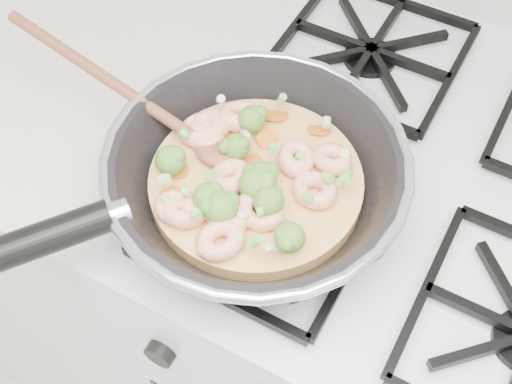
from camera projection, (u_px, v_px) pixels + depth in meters
The scene contains 3 objects.
stove at pixel (381, 336), 1.17m from camera, with size 0.60×0.60×0.92m.
counter_left at pixel (15, 161), 1.41m from camera, with size 1.00×0.60×0.90m.
skillet at pixel (249, 177), 0.75m from camera, with size 0.51×0.45×0.10m.
Camera 1 is at (0.05, 1.17, 1.56)m, focal length 48.74 mm.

